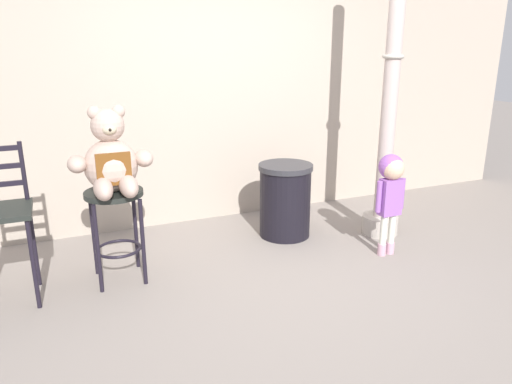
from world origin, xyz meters
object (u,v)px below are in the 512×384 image
object	(u,v)px
child_walking	(391,183)
bar_stool_with_teddy	(116,215)
trash_bin	(285,200)
teddy_bear	(111,162)
lamppost	(389,116)

from	to	relation	value
child_walking	bar_stool_with_teddy	bearing A→B (deg)	172.10
bar_stool_with_teddy	trash_bin	world-z (taller)	bar_stool_with_teddy
child_walking	teddy_bear	bearing A→B (deg)	172.88
bar_stool_with_teddy	lamppost	bearing A→B (deg)	-0.19
child_walking	trash_bin	xyz separation A→B (m)	(-0.63, 0.75, -0.30)
bar_stool_with_teddy	teddy_bear	size ratio (longest dim) A/B	1.14
bar_stool_with_teddy	trash_bin	bearing A→B (deg)	11.15
trash_bin	lamppost	xyz separation A→B (m)	(0.89, -0.33, 0.80)
child_walking	lamppost	bearing A→B (deg)	62.14
teddy_bear	lamppost	size ratio (longest dim) A/B	0.22
teddy_bear	trash_bin	distance (m)	1.76
bar_stool_with_teddy	child_walking	xyz separation A→B (m)	(2.24, -0.43, 0.12)
teddy_bear	child_walking	world-z (taller)	teddy_bear
trash_bin	bar_stool_with_teddy	bearing A→B (deg)	-168.85
child_walking	lamppost	distance (m)	0.71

